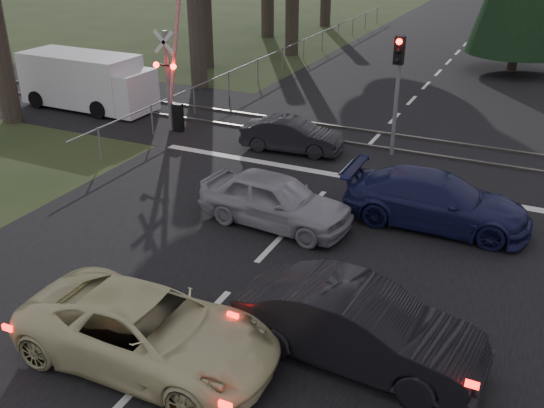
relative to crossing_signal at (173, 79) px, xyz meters
The scene contains 15 objects.
ground 12.37m from the crossing_signal, 53.38° to the right, with size 120.00×120.00×0.00m, color #243317.
road 7.56m from the crossing_signal, ahead, with size 14.00×100.00×0.01m, color black.
rail_corridor 7.88m from the crossing_signal, 16.92° to the left, with size 120.00×8.00×0.01m, color black.
stop_line 7.72m from the crossing_signal, 12.30° to the right, with size 13.00×0.35×0.00m, color silver.
rail_near 7.68m from the crossing_signal, 11.00° to the left, with size 120.00×0.12×0.10m, color #59544C.
rail_far 8.13m from the crossing_signal, 22.50° to the left, with size 120.00×0.12×0.10m, color #59544C.
crossing_signal is the anchor object (origin of this frame).
traffic_signal_center 8.36m from the crossing_signal, ahead, with size 0.32×0.48×4.10m.
fence_left 12.89m from the crossing_signal, 92.37° to the left, with size 0.10×36.00×1.20m, color slate, non-canonical shape.
cream_coupe 13.67m from the crossing_signal, 58.66° to the right, with size 2.29×4.96×1.38m, color beige.
dark_hatchback 14.56m from the crossing_signal, 43.30° to the right, with size 1.60×4.60×1.51m, color black.
silver_car 8.90m from the crossing_signal, 39.12° to the right, with size 1.69×4.21×1.43m, color #929399.
blue_sedan 11.42m from the crossing_signal, 19.24° to the right, with size 2.00×4.91×1.43m, color #161A44.
dark_car_far 5.18m from the crossing_signal, ahead, with size 1.24×3.56×1.17m, color black.
white_van 5.21m from the crossing_signal, 167.87° to the left, with size 5.97×2.41×2.32m.
Camera 1 is at (5.69, -9.01, 7.53)m, focal length 40.00 mm.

